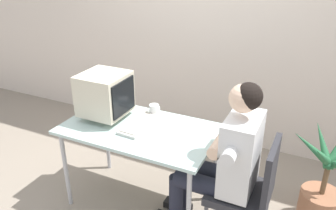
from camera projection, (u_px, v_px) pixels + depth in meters
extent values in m
plane|color=gray|center=(143.00, 201.00, 2.99)|extent=(12.00, 12.00, 0.00)
cube|color=beige|center=(232.00, 7.00, 3.39)|extent=(8.00, 0.10, 3.00)
cylinder|color=#B7B7BC|center=(66.00, 170.00, 2.81)|extent=(0.04, 0.04, 0.71)
cylinder|color=#B7B7BC|center=(189.00, 210.00, 2.38)|extent=(0.04, 0.04, 0.71)
cylinder|color=#B7B7BC|center=(107.00, 137.00, 3.30)|extent=(0.04, 0.04, 0.71)
cylinder|color=#B7B7BC|center=(215.00, 166.00, 2.86)|extent=(0.04, 0.04, 0.71)
cube|color=silver|center=(140.00, 129.00, 2.68)|extent=(1.23, 0.71, 0.03)
cylinder|color=beige|center=(106.00, 116.00, 2.84)|extent=(0.21, 0.21, 0.02)
cylinder|color=beige|center=(106.00, 114.00, 2.83)|extent=(0.06, 0.06, 0.03)
cube|color=beige|center=(105.00, 93.00, 2.75)|extent=(0.36, 0.36, 0.34)
cube|color=black|center=(124.00, 97.00, 2.68)|extent=(0.01, 0.31, 0.28)
cube|color=silver|center=(141.00, 124.00, 2.70)|extent=(0.19, 0.44, 0.02)
cube|color=beige|center=(141.00, 123.00, 2.70)|extent=(0.17, 0.39, 0.01)
cylinder|color=#4C4C51|center=(221.00, 195.00, 2.77)|extent=(0.03, 0.03, 0.39)
cylinder|color=#4C4C51|center=(266.00, 208.00, 2.62)|extent=(0.03, 0.03, 0.39)
cube|color=#2D2D33|center=(239.00, 193.00, 2.45)|extent=(0.43, 0.43, 0.06)
cube|color=#2D2D33|center=(271.00, 172.00, 2.27)|extent=(0.04, 0.39, 0.42)
cube|color=silver|center=(241.00, 154.00, 2.32)|extent=(0.22, 0.39, 0.56)
sphere|color=beige|center=(244.00, 98.00, 2.15)|extent=(0.19, 0.19, 0.19)
sphere|color=black|center=(249.00, 96.00, 2.13)|extent=(0.18, 0.18, 0.18)
cylinder|color=#262838|center=(204.00, 185.00, 2.45)|extent=(0.44, 0.14, 0.14)
cylinder|color=#262838|center=(212.00, 172.00, 2.60)|extent=(0.44, 0.14, 0.14)
cylinder|color=#262838|center=(176.00, 202.00, 2.64)|extent=(0.11, 0.11, 0.47)
cylinder|color=#262838|center=(185.00, 188.00, 2.78)|extent=(0.11, 0.11, 0.47)
cube|color=black|center=(178.00, 205.00, 2.89)|extent=(0.24, 0.09, 0.06)
cylinder|color=silver|center=(230.00, 155.00, 2.09)|extent=(0.09, 0.14, 0.09)
cylinder|color=silver|center=(247.00, 124.00, 2.46)|extent=(0.09, 0.14, 0.09)
cylinder|color=beige|center=(222.00, 141.00, 2.34)|extent=(0.09, 0.39, 0.09)
cylinder|color=#9E6647|center=(318.00, 207.00, 2.72)|extent=(0.32, 0.32, 0.28)
cylinder|color=brown|center=(325.00, 178.00, 2.60)|extent=(0.04, 0.04, 0.29)
cone|color=#29663E|center=(323.00, 144.00, 2.59)|extent=(0.23, 0.29, 0.33)
cone|color=#29663E|center=(313.00, 149.00, 2.58)|extent=(0.36, 0.15, 0.26)
cone|color=#29663E|center=(323.00, 157.00, 2.44)|extent=(0.20, 0.31, 0.32)
cylinder|color=white|center=(154.00, 110.00, 2.86)|extent=(0.08, 0.08, 0.10)
torus|color=white|center=(156.00, 108.00, 2.90)|extent=(0.07, 0.01, 0.07)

